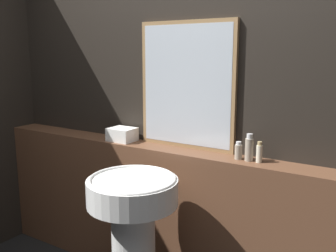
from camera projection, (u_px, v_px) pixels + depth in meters
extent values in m
cube|color=black|center=(178.00, 105.00, 2.56)|extent=(8.00, 0.06, 2.50)
cube|color=brown|center=(168.00, 216.00, 2.59)|extent=(2.97, 0.21, 0.98)
cylinder|color=white|center=(132.00, 192.00, 2.09)|extent=(0.51, 0.51, 0.14)
torus|color=white|center=(132.00, 179.00, 2.08)|extent=(0.50, 0.50, 0.02)
cube|color=#937047|center=(187.00, 86.00, 2.44)|extent=(0.69, 0.03, 0.83)
cube|color=#B2BCC6|center=(186.00, 86.00, 2.44)|extent=(0.64, 0.02, 0.78)
cube|color=white|center=(122.00, 134.00, 2.69)|extent=(0.19, 0.15, 0.09)
cylinder|color=gray|center=(238.00, 152.00, 2.23)|extent=(0.04, 0.04, 0.09)
cylinder|color=silver|center=(239.00, 143.00, 2.22)|extent=(0.03, 0.03, 0.02)
cylinder|color=gray|center=(249.00, 150.00, 2.19)|extent=(0.05, 0.05, 0.13)
cylinder|color=silver|center=(250.00, 136.00, 2.18)|extent=(0.04, 0.04, 0.03)
cylinder|color=beige|center=(259.00, 154.00, 2.16)|extent=(0.04, 0.04, 0.10)
cylinder|color=tan|center=(260.00, 144.00, 2.15)|extent=(0.03, 0.03, 0.02)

